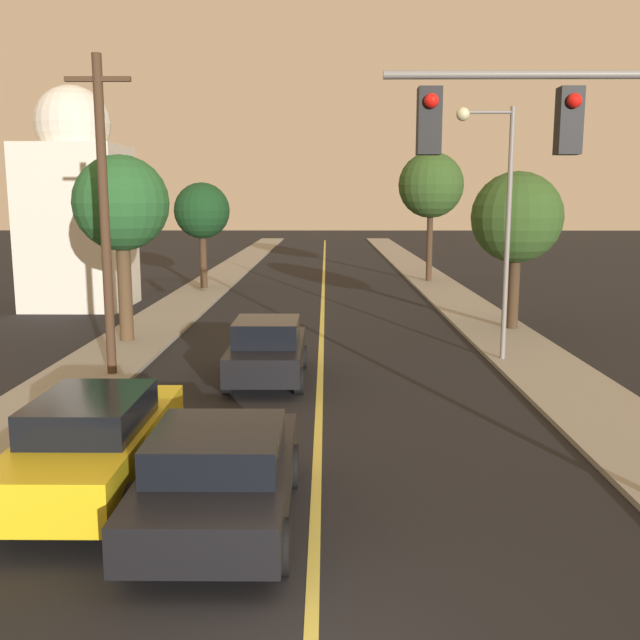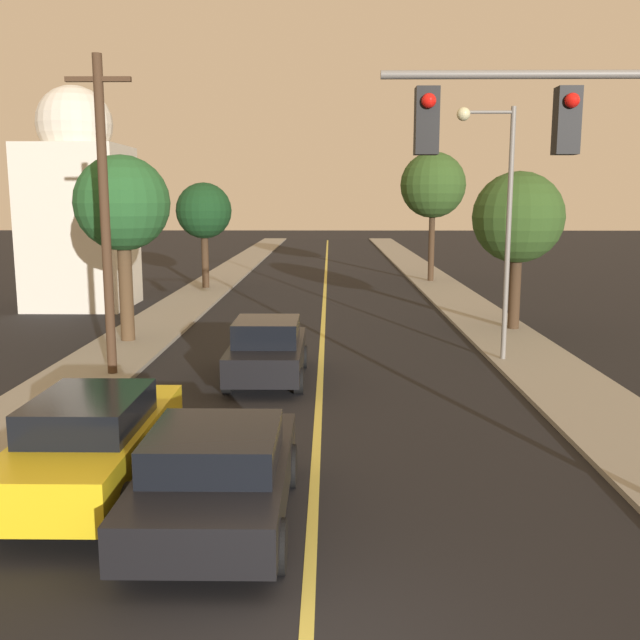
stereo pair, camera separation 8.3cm
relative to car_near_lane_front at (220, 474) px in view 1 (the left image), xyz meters
The scene contains 14 objects.
road_surface 32.95m from the car_near_lane_front, 87.68° to the left, with size 9.54×80.00×0.01m.
sidewalk_left 33.26m from the car_near_lane_front, 98.10° to the left, with size 2.50×80.00×0.12m.
sidewalk_right 33.74m from the car_near_lane_front, 77.40° to the left, with size 2.50×80.00×0.12m.
car_near_lane_front is the anchor object (origin of this frame).
car_near_lane_second 8.17m from the car_near_lane_front, 90.00° to the left, with size 1.92×4.22×1.58m.
car_outer_lane_front 2.39m from the car_near_lane_front, 151.67° to the left, with size 1.90×4.75×1.60m.
traffic_signal_mast 6.47m from the car_near_lane_front, ahead, with size 4.34×0.42×6.34m.
streetlamp_right 12.47m from the car_near_lane_front, 59.15° to the left, with size 1.58×0.36×6.86m.
utility_pole_left 9.94m from the car_near_lane_front, 115.66° to the left, with size 1.60×0.24×7.89m.
tree_left_near 14.10m from the car_near_lane_front, 110.83° to the left, with size 2.94×2.94×5.78m.
tree_left_far 27.08m from the car_near_lane_front, 100.13° to the left, with size 2.78×2.78×5.26m.
tree_right_near 17.29m from the car_near_lane_front, 62.08° to the left, with size 3.09×3.09×5.37m.
tree_right_far 30.90m from the car_near_lane_front, 76.49° to the left, with size 3.53×3.53×6.95m.
domed_building_left 22.73m from the car_near_lane_front, 113.45° to the left, with size 4.01×4.01×9.14m.
Camera 1 is at (0.15, -6.36, 4.54)m, focal length 40.00 mm.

